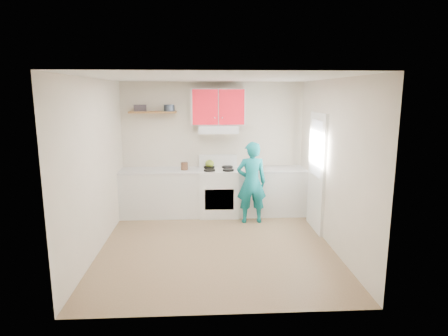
{
  "coord_description": "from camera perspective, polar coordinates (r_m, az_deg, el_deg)",
  "views": [
    {
      "loc": [
        -0.19,
        -5.65,
        2.39
      ],
      "look_at": [
        0.15,
        0.55,
        1.15
      ],
      "focal_mm": 30.39,
      "sensor_mm": 36.0,
      "label": 1
    }
  ],
  "objects": [
    {
      "name": "shelf",
      "position": [
        7.47,
        -10.63,
        8.26
      ],
      "size": [
        0.9,
        0.3,
        0.04
      ],
      "primitive_type": "cube",
      "color": "brown",
      "rests_on": "back_wall"
    },
    {
      "name": "ceiling",
      "position": [
        5.66,
        -1.25,
        13.42
      ],
      "size": [
        3.6,
        3.8,
        0.04
      ],
      "primitive_type": "cube",
      "color": "white",
      "rests_on": "floor"
    },
    {
      "name": "left_wall",
      "position": [
        5.98,
        -18.71,
        0.18
      ],
      "size": [
        0.04,
        3.8,
        2.6
      ],
      "primitive_type": "cube",
      "color": "beige",
      "rests_on": "floor"
    },
    {
      "name": "upper_cabinets",
      "position": [
        7.4,
        -0.9,
        9.2
      ],
      "size": [
        1.02,
        0.33,
        0.7
      ],
      "primitive_type": "cube",
      "color": "red",
      "rests_on": "back_wall"
    },
    {
      "name": "range_hood",
      "position": [
        7.37,
        -0.87,
        5.88
      ],
      "size": [
        0.76,
        0.44,
        0.15
      ],
      "primitive_type": "cube",
      "color": "silver",
      "rests_on": "back_wall"
    },
    {
      "name": "counter_left",
      "position": [
        7.55,
        -9.51,
        -3.75
      ],
      "size": [
        1.52,
        0.6,
        0.9
      ],
      "primitive_type": "cube",
      "color": "silver",
      "rests_on": "floor"
    },
    {
      "name": "back_wall",
      "position": [
        7.63,
        -1.68,
        3.07
      ],
      "size": [
        3.6,
        0.04,
        2.6
      ],
      "primitive_type": "cube",
      "color": "beige",
      "rests_on": "floor"
    },
    {
      "name": "door",
      "position": [
        6.79,
        13.76,
        -0.64
      ],
      "size": [
        0.05,
        0.85,
        2.05
      ],
      "primitive_type": "cube",
      "color": "white",
      "rests_on": "floor"
    },
    {
      "name": "crock",
      "position": [
        7.36,
        -5.98,
        0.21
      ],
      "size": [
        0.17,
        0.17,
        0.17
      ],
      "primitive_type": "cylinder",
      "rotation": [
        0.0,
        0.0,
        0.28
      ],
      "color": "#523524",
      "rests_on": "counter_left"
    },
    {
      "name": "right_wall",
      "position": [
        6.09,
        15.99,
        0.54
      ],
      "size": [
        0.04,
        3.8,
        2.6
      ],
      "primitive_type": "cube",
      "color": "beige",
      "rests_on": "floor"
    },
    {
      "name": "cutting_board",
      "position": [
        7.41,
        5.93,
        -0.31
      ],
      "size": [
        0.34,
        0.28,
        0.02
      ],
      "primitive_type": "cube",
      "rotation": [
        0.0,
        0.0,
        -0.23
      ],
      "color": "olive",
      "rests_on": "counter_right"
    },
    {
      "name": "books",
      "position": [
        7.5,
        -12.51,
        8.8
      ],
      "size": [
        0.26,
        0.2,
        0.12
      ],
      "primitive_type": "cube",
      "rotation": [
        0.0,
        0.0,
        0.15
      ],
      "color": "#363036",
      "rests_on": "shelf"
    },
    {
      "name": "tin",
      "position": [
        7.41,
        -8.24,
        8.94
      ],
      "size": [
        0.22,
        0.22,
        0.13
      ],
      "primitive_type": "cylinder",
      "rotation": [
        0.0,
        0.0,
        0.05
      ],
      "color": "#333D4C",
      "rests_on": "shelf"
    },
    {
      "name": "floor",
      "position": [
        6.14,
        -1.14,
        -11.62
      ],
      "size": [
        3.8,
        3.8,
        0.0
      ],
      "primitive_type": "plane",
      "color": "brown",
      "rests_on": "ground"
    },
    {
      "name": "door_glass",
      "position": [
        6.71,
        13.71,
        2.91
      ],
      "size": [
        0.01,
        0.55,
        0.95
      ],
      "primitive_type": "cube",
      "color": "white",
      "rests_on": "door"
    },
    {
      "name": "stove",
      "position": [
        7.48,
        -0.81,
        -3.66
      ],
      "size": [
        0.76,
        0.65,
        0.92
      ],
      "primitive_type": "cube",
      "color": "white",
      "rests_on": "floor"
    },
    {
      "name": "person",
      "position": [
        7.0,
        4.15,
        -2.2
      ],
      "size": [
        0.57,
        0.38,
        1.52
      ],
      "primitive_type": "imported",
      "rotation": [
        0.0,
        0.0,
        3.18
      ],
      "color": "#0D7076",
      "rests_on": "floor"
    },
    {
      "name": "counter_right",
      "position": [
        7.62,
        7.03,
        -3.54
      ],
      "size": [
        1.32,
        0.6,
        0.9
      ],
      "primitive_type": "cube",
      "color": "silver",
      "rests_on": "floor"
    },
    {
      "name": "silicone_mat",
      "position": [
        7.62,
        10.5,
        -0.15
      ],
      "size": [
        0.31,
        0.27,
        0.01
      ],
      "primitive_type": "cube",
      "rotation": [
        0.0,
        0.0,
        0.06
      ],
      "color": "red",
      "rests_on": "counter_right"
    },
    {
      "name": "kettle",
      "position": [
        7.54,
        -2.18,
        0.65
      ],
      "size": [
        0.19,
        0.19,
        0.16
      ],
      "primitive_type": "ellipsoid",
      "rotation": [
        0.0,
        0.0,
        0.04
      ],
      "color": "olive",
      "rests_on": "stove"
    },
    {
      "name": "front_wall",
      "position": [
        3.91,
        -0.23,
        -4.88
      ],
      "size": [
        3.6,
        0.04,
        2.6
      ],
      "primitive_type": "cube",
      "color": "beige",
      "rests_on": "floor"
    }
  ]
}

